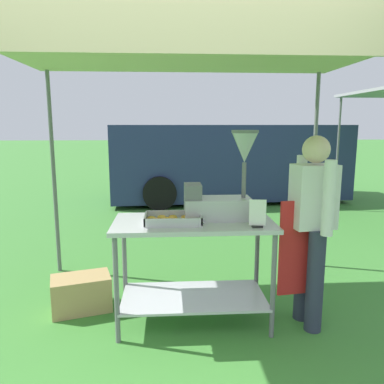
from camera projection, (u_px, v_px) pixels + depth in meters
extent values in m
plane|color=#3D7F33|center=(169.00, 206.00, 7.97)|extent=(70.00, 70.00, 0.00)
cylinder|color=slate|center=(54.00, 175.00, 4.24)|extent=(0.04, 0.04, 2.27)
cylinder|color=slate|center=(313.00, 173.00, 4.42)|extent=(0.04, 0.04, 2.27)
cube|color=#CCB78E|center=(192.00, 49.00, 3.04)|extent=(3.19, 2.42, 0.05)
cube|color=#CCB78E|center=(208.00, 29.00, 1.88)|extent=(3.19, 0.02, 0.24)
cube|color=#B7B7BC|center=(193.00, 223.00, 3.14)|extent=(1.33, 0.66, 0.04)
cube|color=#B7B7BC|center=(193.00, 297.00, 3.25)|extent=(1.22, 0.61, 0.02)
cylinder|color=slate|center=(116.00, 290.00, 2.90)|extent=(0.04, 0.04, 0.87)
cylinder|color=slate|center=(273.00, 286.00, 2.98)|extent=(0.04, 0.04, 0.87)
cylinder|color=slate|center=(125.00, 264.00, 3.46)|extent=(0.04, 0.04, 0.87)
cylinder|color=slate|center=(257.00, 261.00, 3.53)|extent=(0.04, 0.04, 0.87)
cube|color=#B7B7BC|center=(173.00, 222.00, 3.07)|extent=(0.46, 0.30, 0.01)
cube|color=#B7B7BC|center=(173.00, 222.00, 2.92)|extent=(0.46, 0.01, 0.06)
cube|color=#B7B7BC|center=(173.00, 214.00, 3.21)|extent=(0.46, 0.01, 0.06)
cube|color=#B7B7BC|center=(145.00, 218.00, 3.05)|extent=(0.01, 0.30, 0.06)
cube|color=#B7B7BC|center=(200.00, 217.00, 3.08)|extent=(0.01, 0.30, 0.06)
torus|color=gold|center=(170.00, 222.00, 3.00)|extent=(0.09, 0.09, 0.02)
torus|color=gold|center=(183.00, 221.00, 3.02)|extent=(0.08, 0.08, 0.02)
torus|color=gold|center=(166.00, 219.00, 3.10)|extent=(0.08, 0.08, 0.02)
torus|color=gold|center=(185.00, 217.00, 3.17)|extent=(0.09, 0.09, 0.02)
torus|color=gold|center=(151.00, 218.00, 3.13)|extent=(0.07, 0.07, 0.02)
torus|color=gold|center=(161.00, 217.00, 3.17)|extent=(0.10, 0.10, 0.02)
torus|color=gold|center=(185.00, 219.00, 3.10)|extent=(0.07, 0.07, 0.02)
torus|color=gold|center=(191.00, 221.00, 3.02)|extent=(0.10, 0.10, 0.02)
torus|color=gold|center=(173.00, 217.00, 3.17)|extent=(0.10, 0.10, 0.02)
torus|color=gold|center=(156.00, 220.00, 3.07)|extent=(0.10, 0.10, 0.02)
torus|color=gold|center=(158.00, 223.00, 2.98)|extent=(0.09, 0.09, 0.02)
torus|color=gold|center=(194.00, 218.00, 3.12)|extent=(0.10, 0.10, 0.02)
torus|color=gold|center=(174.00, 219.00, 3.09)|extent=(0.10, 0.10, 0.02)
cube|color=#B7B7BC|center=(218.00, 208.00, 3.19)|extent=(0.56, 0.28, 0.18)
cube|color=slate|center=(193.00, 191.00, 3.16)|extent=(0.14, 0.22, 0.12)
cylinder|color=slate|center=(244.00, 180.00, 3.17)|extent=(0.04, 0.04, 0.30)
cone|color=#B7B7BC|center=(245.00, 148.00, 3.12)|extent=(0.21, 0.21, 0.24)
cylinder|color=slate|center=(245.00, 132.00, 3.10)|extent=(0.22, 0.22, 0.02)
cube|color=black|center=(257.00, 226.00, 2.94)|extent=(0.08, 0.05, 0.02)
cube|color=white|center=(258.00, 213.00, 2.92)|extent=(0.13, 0.02, 0.20)
cylinder|color=#2D3347|center=(315.00, 281.00, 3.08)|extent=(0.14, 0.14, 0.86)
cylinder|color=#2D3347|center=(303.00, 272.00, 3.28)|extent=(0.14, 0.14, 0.86)
cube|color=silver|center=(314.00, 196.00, 3.06)|extent=(0.37, 0.27, 0.52)
cube|color=red|center=(297.00, 248.00, 3.11)|extent=(0.32, 0.06, 0.80)
cylinder|color=silver|center=(329.00, 198.00, 2.84)|extent=(0.10, 0.10, 0.58)
cylinder|color=silver|center=(301.00, 189.00, 3.27)|extent=(0.10, 0.10, 0.58)
sphere|color=beige|center=(316.00, 149.00, 2.99)|extent=(0.22, 0.22, 0.22)
cube|color=tan|center=(81.00, 293.00, 3.48)|extent=(0.59, 0.45, 0.32)
cube|color=navy|center=(227.00, 160.00, 8.60)|extent=(5.26, 2.24, 1.60)
cube|color=#1E2833|center=(312.00, 142.00, 8.79)|extent=(0.21, 1.62, 0.70)
cylinder|color=black|center=(279.00, 177.00, 9.81)|extent=(0.69, 0.28, 0.68)
cylinder|color=black|center=(310.00, 189.00, 7.99)|extent=(0.69, 0.28, 0.68)
cylinder|color=black|center=(156.00, 180.00, 9.41)|extent=(0.69, 0.28, 0.68)
cylinder|color=black|center=(160.00, 193.00, 7.59)|extent=(0.69, 0.28, 0.68)
cylinder|color=slate|center=(337.00, 155.00, 7.46)|extent=(0.04, 0.04, 2.22)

